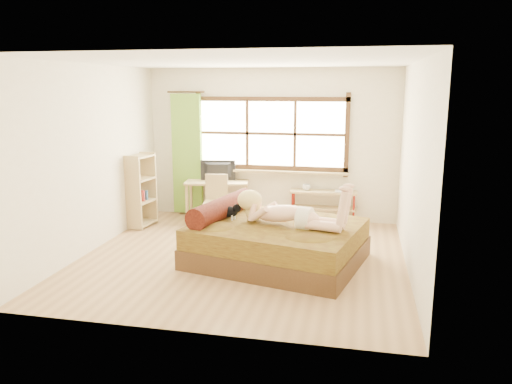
% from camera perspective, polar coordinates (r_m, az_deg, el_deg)
% --- Properties ---
extents(floor, '(4.50, 4.50, 0.00)m').
position_cam_1_polar(floor, '(7.15, -1.54, -7.47)').
color(floor, '#9E754C').
rests_on(floor, ground).
extents(ceiling, '(4.50, 4.50, 0.00)m').
position_cam_1_polar(ceiling, '(6.75, -1.67, 14.70)').
color(ceiling, white).
rests_on(ceiling, wall_back).
extents(wall_back, '(4.50, 0.00, 4.50)m').
position_cam_1_polar(wall_back, '(9.00, 1.73, 5.42)').
color(wall_back, silver).
rests_on(wall_back, floor).
extents(wall_front, '(4.50, 0.00, 4.50)m').
position_cam_1_polar(wall_front, '(4.70, -7.97, -0.82)').
color(wall_front, silver).
rests_on(wall_front, floor).
extents(wall_left, '(0.00, 4.50, 4.50)m').
position_cam_1_polar(wall_left, '(7.66, -18.25, 3.65)').
color(wall_left, silver).
rests_on(wall_left, floor).
extents(wall_right, '(0.00, 4.50, 4.50)m').
position_cam_1_polar(wall_right, '(6.67, 17.57, 2.54)').
color(wall_right, silver).
rests_on(wall_right, floor).
extents(window, '(2.80, 0.16, 1.46)m').
position_cam_1_polar(window, '(8.96, 1.71, 6.41)').
color(window, '#FFEDBF').
rests_on(window, wall_back).
extents(curtain, '(0.55, 0.10, 2.20)m').
position_cam_1_polar(curtain, '(9.31, -7.87, 4.29)').
color(curtain, '#578E26').
rests_on(curtain, wall_back).
extents(bed, '(2.53, 2.21, 0.83)m').
position_cam_1_polar(bed, '(6.90, 2.02, -5.60)').
color(bed, '#341F0F').
rests_on(bed, floor).
extents(woman, '(1.59, 0.78, 0.66)m').
position_cam_1_polar(woman, '(6.66, 3.69, -1.11)').
color(woman, beige).
rests_on(woman, bed).
extents(kitten, '(0.35, 0.20, 0.26)m').
position_cam_1_polar(kitten, '(7.02, -3.21, -2.07)').
color(kitten, black).
rests_on(kitten, bed).
extents(desk, '(1.19, 0.68, 0.70)m').
position_cam_1_polar(desk, '(9.04, -4.48, 0.67)').
color(desk, tan).
rests_on(desk, floor).
extents(monitor, '(0.64, 0.18, 0.36)m').
position_cam_1_polar(monitor, '(9.04, -4.42, 2.44)').
color(monitor, black).
rests_on(monitor, desk).
extents(chair, '(0.45, 0.45, 0.88)m').
position_cam_1_polar(chair, '(8.69, -4.59, -0.60)').
color(chair, tan).
rests_on(chair, floor).
extents(pipe_shelf, '(1.17, 0.31, 0.66)m').
position_cam_1_polar(pipe_shelf, '(8.86, 7.77, -0.85)').
color(pipe_shelf, tan).
rests_on(pipe_shelf, floor).
extents(cup, '(0.13, 0.13, 0.10)m').
position_cam_1_polar(cup, '(8.85, 5.80, 0.54)').
color(cup, gray).
rests_on(cup, pipe_shelf).
extents(book, '(0.15, 0.20, 0.02)m').
position_cam_1_polar(book, '(8.82, 9.02, 0.12)').
color(book, gray).
rests_on(book, pipe_shelf).
extents(bookshelf, '(0.37, 0.58, 1.25)m').
position_cam_1_polar(bookshelf, '(8.77, -13.01, 0.21)').
color(bookshelf, tan).
rests_on(bookshelf, floor).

